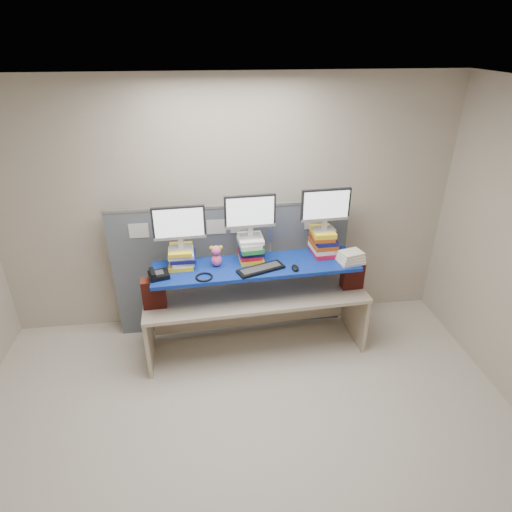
{
  "coord_description": "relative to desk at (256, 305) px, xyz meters",
  "views": [
    {
      "loc": [
        -0.24,
        -2.4,
        3.12
      ],
      "look_at": [
        0.22,
        1.34,
        1.14
      ],
      "focal_mm": 30.0,
      "sensor_mm": 36.0,
      "label": 1
    }
  ],
  "objects": [
    {
      "name": "blue_board",
      "position": [
        0.0,
        0.0,
        0.47
      ],
      "size": [
        2.1,
        0.63,
        0.04
      ],
      "primitive_type": "cube",
      "rotation": [
        0.0,
        0.0,
        0.05
      ],
      "color": "navy",
      "rests_on": "brick_pier_left"
    },
    {
      "name": "headset",
      "position": [
        -0.52,
        -0.2,
        0.49
      ],
      "size": [
        0.19,
        0.19,
        0.02
      ],
      "primitive_type": "torus",
      "rotation": [
        0.0,
        0.0,
        -0.12
      ],
      "color": "black",
      "rests_on": "blue_board"
    },
    {
      "name": "cubicle_partition",
      "position": [
        -0.22,
        0.44,
        0.21
      ],
      "size": [
        2.6,
        0.06,
        1.53
      ],
      "color": "#50555E",
      "rests_on": "ground"
    },
    {
      "name": "keyboard",
      "position": [
        0.03,
        -0.12,
        0.5
      ],
      "size": [
        0.5,
        0.31,
        0.03
      ],
      "rotation": [
        0.0,
        0.0,
        0.36
      ],
      "color": "black",
      "rests_on": "blue_board"
    },
    {
      "name": "brick_pier_right",
      "position": [
        1.03,
        0.01,
        0.29
      ],
      "size": [
        0.23,
        0.13,
        0.31
      ],
      "primitive_type": "cube",
      "rotation": [
        0.0,
        0.0,
        0.05
      ],
      "color": "maroon",
      "rests_on": "desk"
    },
    {
      "name": "mouse",
      "position": [
        0.37,
        -0.14,
        0.5
      ],
      "size": [
        0.11,
        0.14,
        0.04
      ],
      "primitive_type": "ellipsoid",
      "rotation": [
        0.0,
        0.0,
        0.39
      ],
      "color": "black",
      "rests_on": "blue_board"
    },
    {
      "name": "binder_stack",
      "position": [
        0.96,
        -0.06,
        0.54
      ],
      "size": [
        0.28,
        0.24,
        0.12
      ],
      "rotation": [
        0.0,
        0.0,
        0.2
      ],
      "color": "beige",
      "rests_on": "blue_board"
    },
    {
      "name": "monitor_left",
      "position": [
        -0.73,
        0.08,
        0.92
      ],
      "size": [
        0.51,
        0.15,
        0.44
      ],
      "rotation": [
        0.0,
        0.0,
        0.05
      ],
      "color": "#B2B2B7",
      "rests_on": "book_stack_left"
    },
    {
      "name": "desk",
      "position": [
        0.0,
        0.0,
        0.0
      ],
      "size": [
        2.34,
        0.8,
        0.7
      ],
      "rotation": [
        0.0,
        0.0,
        0.05
      ],
      "color": "tan",
      "rests_on": "ground"
    },
    {
      "name": "plush_toy",
      "position": [
        -0.39,
        0.03,
        0.6
      ],
      "size": [
        0.13,
        0.1,
        0.22
      ],
      "rotation": [
        0.0,
        0.0,
        -0.05
      ],
      "color": "pink",
      "rests_on": "blue_board"
    },
    {
      "name": "monitor_center",
      "position": [
        -0.04,
        0.12,
        0.99
      ],
      "size": [
        0.51,
        0.15,
        0.44
      ],
      "rotation": [
        0.0,
        0.0,
        0.05
      ],
      "color": "#B2B2B7",
      "rests_on": "book_stack_center"
    },
    {
      "name": "desk_phone",
      "position": [
        -0.96,
        -0.13,
        0.51
      ],
      "size": [
        0.22,
        0.21,
        0.08
      ],
      "rotation": [
        0.0,
        0.0,
        0.26
      ],
      "color": "black",
      "rests_on": "blue_board"
    },
    {
      "name": "book_stack_center",
      "position": [
        -0.04,
        0.12,
        0.62
      ],
      "size": [
        0.26,
        0.32,
        0.26
      ],
      "color": "yellow",
      "rests_on": "blue_board"
    },
    {
      "name": "room",
      "position": [
        -0.22,
        -1.34,
        0.84
      ],
      "size": [
        5.0,
        4.0,
        2.8
      ],
      "color": "#BBAC9A",
      "rests_on": "ground"
    },
    {
      "name": "monitor_right",
      "position": [
        0.72,
        0.16,
        1.01
      ],
      "size": [
        0.51,
        0.15,
        0.44
      ],
      "rotation": [
        0.0,
        0.0,
        0.05
      ],
      "color": "#B2B2B7",
      "rests_on": "book_stack_right"
    },
    {
      "name": "book_stack_left",
      "position": [
        -0.73,
        0.08,
        0.58
      ],
      "size": [
        0.27,
        0.3,
        0.19
      ],
      "color": "yellow",
      "rests_on": "blue_board"
    },
    {
      "name": "brick_pier_left",
      "position": [
        -1.02,
        -0.11,
        0.29
      ],
      "size": [
        0.23,
        0.13,
        0.31
      ],
      "primitive_type": "cube",
      "rotation": [
        0.0,
        0.0,
        0.05
      ],
      "color": "maroon",
      "rests_on": "desk"
    },
    {
      "name": "book_stack_right",
      "position": [
        0.73,
        0.16,
        0.62
      ],
      "size": [
        0.27,
        0.32,
        0.27
      ],
      "color": "red",
      "rests_on": "blue_board"
    }
  ]
}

